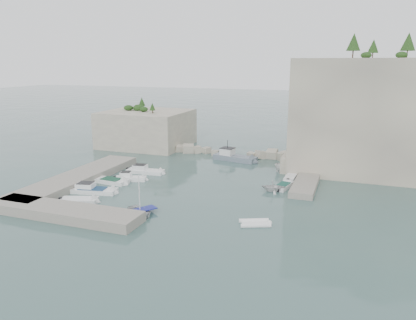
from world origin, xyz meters
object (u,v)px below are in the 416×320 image
(rowboat, at_px, (140,214))
(tender_east_b, at_px, (284,188))
(motorboat_e, at_px, (79,203))
(inflatable_dinghy, at_px, (255,225))
(tender_east_d, at_px, (289,173))
(motorboat_c, at_px, (111,183))
(tender_east_a, at_px, (273,191))
(tender_east_c, at_px, (291,179))
(work_boat, at_px, (235,160))
(motorboat_d, at_px, (93,193))
(motorboat_b, at_px, (131,180))
(motorboat_a, at_px, (145,173))

(rowboat, distance_m, tender_east_b, 20.14)
(motorboat_e, bearing_deg, inflatable_dinghy, -17.17)
(tender_east_d, bearing_deg, tender_east_b, -174.28)
(motorboat_c, relative_size, tender_east_d, 1.24)
(tender_east_a, bearing_deg, inflatable_dinghy, 169.62)
(inflatable_dinghy, relative_size, tender_east_c, 0.79)
(tender_east_b, distance_m, work_boat, 16.60)
(motorboat_d, relative_size, work_boat, 0.84)
(motorboat_c, bearing_deg, tender_east_b, 19.51)
(inflatable_dinghy, bearing_deg, motorboat_b, 131.32)
(tender_east_b, bearing_deg, tender_east_a, 163.72)
(motorboat_a, bearing_deg, motorboat_d, -104.85)
(motorboat_a, height_order, motorboat_c, motorboat_a)
(motorboat_d, relative_size, motorboat_e, 1.45)
(motorboat_d, xyz_separation_m, inflatable_dinghy, (22.26, -3.21, 0.00))
(rowboat, distance_m, inflatable_dinghy, 12.78)
(inflatable_dinghy, xyz_separation_m, tender_east_c, (0.89, 18.28, 0.00))
(motorboat_d, bearing_deg, tender_east_b, 13.59)
(inflatable_dinghy, bearing_deg, rowboat, 163.19)
(inflatable_dinghy, relative_size, tender_east_d, 0.78)
(tender_east_a, height_order, tender_east_c, tender_east_a)
(motorboat_a, xyz_separation_m, tender_east_a, (20.06, -2.24, 0.00))
(work_boat, bearing_deg, tender_east_a, -45.61)
(motorboat_e, bearing_deg, rowboat, -24.17)
(tender_east_c, bearing_deg, motorboat_b, 113.96)
(motorboat_a, bearing_deg, motorboat_e, -99.24)
(tender_east_b, bearing_deg, motorboat_b, 112.02)
(tender_east_d, xyz_separation_m, work_boat, (-9.98, 4.98, 0.00))
(rowboat, xyz_separation_m, tender_east_c, (13.58, 19.73, 0.00))
(motorboat_b, distance_m, inflatable_dinghy, 22.70)
(motorboat_c, height_order, inflatable_dinghy, motorboat_c)
(inflatable_dinghy, bearing_deg, motorboat_e, 158.38)
(rowboat, height_order, tender_east_d, tender_east_d)
(motorboat_b, distance_m, tender_east_d, 23.72)
(tender_east_a, distance_m, tender_east_d, 9.77)
(tender_east_a, bearing_deg, motorboat_b, 83.50)
(motorboat_b, distance_m, tender_east_b, 21.52)
(tender_east_b, height_order, tender_east_d, tender_east_d)
(motorboat_a, relative_size, motorboat_e, 1.31)
(motorboat_e, relative_size, tender_east_a, 1.57)
(tender_east_a, bearing_deg, rowboat, 124.71)
(tender_east_c, height_order, tender_east_d, tender_east_d)
(motorboat_e, height_order, inflatable_dinghy, motorboat_e)
(motorboat_a, xyz_separation_m, motorboat_d, (-1.84, -10.74, 0.00))
(motorboat_b, bearing_deg, motorboat_c, -152.79)
(motorboat_d, bearing_deg, tender_east_c, 22.20)
(motorboat_c, distance_m, tender_east_c, 25.57)
(tender_east_b, bearing_deg, motorboat_a, 100.69)
(tender_east_a, bearing_deg, motorboat_a, 71.50)
(motorboat_c, bearing_deg, motorboat_d, -82.59)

